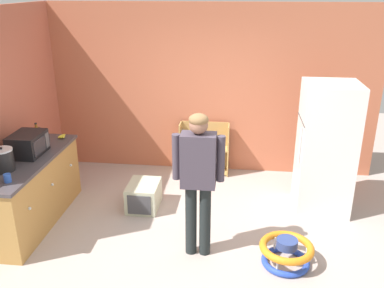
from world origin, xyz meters
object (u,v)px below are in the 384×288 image
Objects in this scene: kitchen_counter at (30,191)px; crock_pot at (3,160)px; refrigerator at (326,149)px; baby_walker at (286,252)px; green_cup at (1,160)px; microwave at (28,144)px; blue_cup at (7,178)px; pet_carrier at (144,196)px; banana_bunch at (63,136)px; standing_person at (198,173)px; amber_bottle at (37,133)px; teal_cup at (25,142)px; clear_bottle at (41,138)px; bookshelf at (201,152)px.

kitchen_counter is 6.26× the size of crock_pot.
refrigerator is 1.64m from baby_walker.
green_cup is at bearing 126.52° from crock_pot.
blue_cup is (0.15, -0.79, -0.09)m from microwave.
banana_bunch is (-1.19, 0.24, 0.75)m from pet_carrier.
pet_carrier is (-0.86, 0.96, -0.84)m from standing_person.
green_cup is (-0.34, 0.48, 0.00)m from blue_cup.
crock_pot is (-1.43, -0.90, 0.86)m from pet_carrier.
standing_person is 3.53× the size of microwave.
banana_bunch is at bearing 68.11° from green_cup.
blue_cup is at bearing -79.29° from microwave.
pet_carrier is at bearing -5.02° from amber_bottle.
kitchen_counter is 0.71m from teal_cup.
amber_bottle is at bearing 85.91° from green_cup.
pet_carrier is 1.73m from amber_bottle.
refrigerator reaches higher than teal_cup.
blue_cup is at bearing -54.94° from crock_pot.
crock_pot is 3.13× the size of green_cup.
pet_carrier is 1.86× the size of crock_pot.
crock_pot is at bearing -53.48° from green_cup.
banana_bunch is at bearing 78.51° from crock_pot.
pet_carrier is at bearing 32.12° from crock_pot.
clear_bottle is (-0.01, 0.49, 0.55)m from kitchen_counter.
microwave is 0.67m from banana_bunch.
standing_person reaches higher than blue_cup.
bookshelf is 8.95× the size of teal_cup.
amber_bottle is (-0.32, -0.11, 0.07)m from banana_bunch.
pet_carrier is 5.81× the size of green_cup.
banana_bunch is at bearing 39.63° from teal_cup.
teal_cup is (-4.03, -0.35, 0.06)m from refrigerator.
green_cup is (-2.43, 0.27, -0.07)m from standing_person.
pet_carrier is 1.60m from clear_bottle.
refrigerator is 3.71× the size of microwave.
refrigerator is 3.64m from banana_bunch.
bookshelf is 2.56m from amber_bottle.
microwave is at bearing 57.75° from green_cup.
kitchen_counter is 1.10× the size of standing_person.
teal_cup is (-2.45, 0.88, -0.07)m from standing_person.
banana_bunch reaches higher than bookshelf.
teal_cup is (-0.01, 0.62, 0.00)m from green_cup.
amber_bottle is 2.59× the size of teal_cup.
bookshelf is at bearing 52.01° from blue_cup.
banana_bunch is at bearing 19.06° from amber_bottle.
teal_cup is at bearing -140.37° from banana_bunch.
kitchen_counter is at bearing 79.76° from crock_pot.
teal_cup is at bearing 124.17° from microwave.
crock_pot reaches higher than kitchen_counter.
pet_carrier reaches higher than baby_walker.
crock_pot reaches higher than bookshelf.
teal_cup is at bearing -177.07° from pet_carrier.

